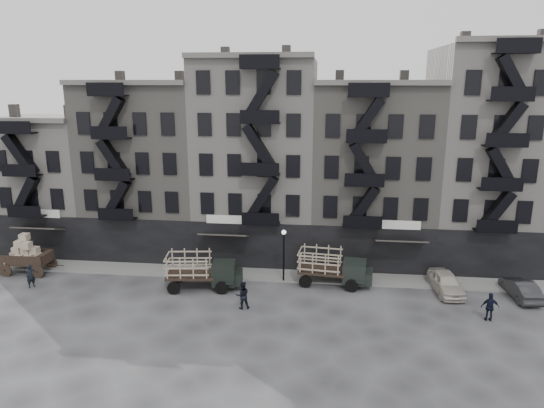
# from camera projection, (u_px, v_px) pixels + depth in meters

# --- Properties ---
(ground) EXTENTS (140.00, 140.00, 0.00)m
(ground) POSITION_uv_depth(u_px,v_px,m) (240.00, 294.00, 35.85)
(ground) COLOR #38383A
(ground) RESTS_ON ground
(sidewalk) EXTENTS (55.00, 2.50, 0.15)m
(sidewalk) POSITION_uv_depth(u_px,v_px,m) (248.00, 274.00, 39.44)
(sidewalk) COLOR slate
(sidewalk) RESTS_ON ground
(building_west) EXTENTS (10.00, 11.35, 13.20)m
(building_west) POSITION_uv_depth(u_px,v_px,m) (50.00, 182.00, 46.00)
(building_west) COLOR #ACA69E
(building_west) RESTS_ON ground
(building_midwest) EXTENTS (10.00, 11.35, 16.20)m
(building_midwest) POSITION_uv_depth(u_px,v_px,m) (150.00, 168.00, 44.53)
(building_midwest) COLOR slate
(building_midwest) RESTS_ON ground
(building_center) EXTENTS (10.00, 11.35, 18.20)m
(building_center) POSITION_uv_depth(u_px,v_px,m) (258.00, 159.00, 43.19)
(building_center) COLOR #ACA69E
(building_center) RESTS_ON ground
(building_mideast) EXTENTS (10.00, 11.35, 16.20)m
(building_mideast) POSITION_uv_depth(u_px,v_px,m) (371.00, 173.00, 42.35)
(building_mideast) COLOR slate
(building_mideast) RESTS_ON ground
(building_east) EXTENTS (10.00, 11.35, 19.20)m
(building_east) POSITION_uv_depth(u_px,v_px,m) (492.00, 158.00, 40.89)
(building_east) COLOR #ACA69E
(building_east) RESTS_ON ground
(lamp_post) EXTENTS (0.36, 0.36, 4.28)m
(lamp_post) POSITION_uv_depth(u_px,v_px,m) (284.00, 248.00, 37.34)
(lamp_post) COLOR black
(lamp_post) RESTS_ON ground
(wagon) EXTENTS (3.86, 2.08, 3.26)m
(wagon) POSITION_uv_depth(u_px,v_px,m) (25.00, 251.00, 39.43)
(wagon) COLOR black
(wagon) RESTS_ON ground
(stake_truck_west) EXTENTS (5.85, 2.90, 2.83)m
(stake_truck_west) POSITION_uv_depth(u_px,v_px,m) (202.00, 268.00, 36.52)
(stake_truck_west) COLOR black
(stake_truck_west) RESTS_ON ground
(stake_truck_east) EXTENTS (5.79, 2.83, 2.81)m
(stake_truck_east) POSITION_uv_depth(u_px,v_px,m) (333.00, 265.00, 37.20)
(stake_truck_east) COLOR black
(stake_truck_east) RESTS_ON ground
(car_east) EXTENTS (2.28, 4.66, 1.53)m
(car_east) POSITION_uv_depth(u_px,v_px,m) (446.00, 283.00, 36.03)
(car_east) COLOR beige
(car_east) RESTS_ON ground
(car_far) EXTENTS (1.81, 4.35, 1.40)m
(car_far) POSITION_uv_depth(u_px,v_px,m) (521.00, 289.00, 35.16)
(car_far) COLOR #242426
(car_far) RESTS_ON ground
(pedestrian_west) EXTENTS (0.75, 0.80, 1.84)m
(pedestrian_west) POSITION_uv_depth(u_px,v_px,m) (31.00, 276.00, 36.83)
(pedestrian_west) COLOR black
(pedestrian_west) RESTS_ON ground
(pedestrian_mid) EXTENTS (1.13, 1.00, 1.96)m
(pedestrian_mid) POSITION_uv_depth(u_px,v_px,m) (243.00, 295.00, 33.41)
(pedestrian_mid) COLOR black
(pedestrian_mid) RESTS_ON ground
(policeman) EXTENTS (1.15, 0.51, 1.94)m
(policeman) POSITION_uv_depth(u_px,v_px,m) (490.00, 307.00, 31.69)
(policeman) COLOR black
(policeman) RESTS_ON ground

